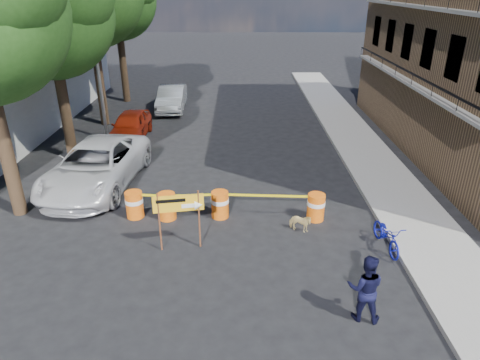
{
  "coord_description": "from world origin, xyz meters",
  "views": [
    {
      "loc": [
        0.54,
        -10.58,
        7.01
      ],
      "look_at": [
        0.56,
        1.8,
        1.3
      ],
      "focal_mm": 32.0,
      "sensor_mm": 36.0,
      "label": 1
    }
  ],
  "objects_px": {
    "detour_sign": "(185,207)",
    "pedestrian": "(365,288)",
    "barrel_mid_right": "(220,204)",
    "barrel_far_left": "(134,204)",
    "barrel_mid_left": "(167,206)",
    "bicycle": "(389,223)",
    "dog": "(300,223)",
    "suv_white": "(96,166)",
    "sedan_silver": "(172,98)",
    "sedan_red": "(130,125)",
    "barrel_far_right": "(316,206)"
  },
  "relations": [
    {
      "from": "dog",
      "to": "detour_sign",
      "type": "bearing_deg",
      "value": 128.96
    },
    {
      "from": "suv_white",
      "to": "detour_sign",
      "type": "bearing_deg",
      "value": -42.15
    },
    {
      "from": "barrel_mid_left",
      "to": "sedan_red",
      "type": "xyz_separation_m",
      "value": [
        -3.0,
        7.95,
        0.2
      ]
    },
    {
      "from": "barrel_mid_left",
      "to": "dog",
      "type": "height_order",
      "value": "barrel_mid_left"
    },
    {
      "from": "pedestrian",
      "to": "dog",
      "type": "xyz_separation_m",
      "value": [
        -0.94,
        3.76,
        -0.53
      ]
    },
    {
      "from": "barrel_far_right",
      "to": "pedestrian",
      "type": "xyz_separation_m",
      "value": [
        0.34,
        -4.51,
        0.36
      ]
    },
    {
      "from": "barrel_far_right",
      "to": "sedan_silver",
      "type": "height_order",
      "value": "sedan_silver"
    },
    {
      "from": "barrel_mid_left",
      "to": "sedan_red",
      "type": "bearing_deg",
      "value": 110.67
    },
    {
      "from": "suv_white",
      "to": "barrel_far_left",
      "type": "bearing_deg",
      "value": -45.62
    },
    {
      "from": "sedan_silver",
      "to": "barrel_far_right",
      "type": "bearing_deg",
      "value": -65.46
    },
    {
      "from": "barrel_mid_right",
      "to": "bicycle",
      "type": "xyz_separation_m",
      "value": [
        4.87,
        -1.85,
        0.37
      ]
    },
    {
      "from": "detour_sign",
      "to": "pedestrian",
      "type": "height_order",
      "value": "detour_sign"
    },
    {
      "from": "barrel_mid_right",
      "to": "bicycle",
      "type": "relative_size",
      "value": 0.54
    },
    {
      "from": "barrel_far_left",
      "to": "barrel_mid_left",
      "type": "relative_size",
      "value": 1.0
    },
    {
      "from": "barrel_mid_left",
      "to": "sedan_silver",
      "type": "height_order",
      "value": "sedan_silver"
    },
    {
      "from": "barrel_far_right",
      "to": "dog",
      "type": "xyz_separation_m",
      "value": [
        -0.6,
        -0.75,
        -0.17
      ]
    },
    {
      "from": "barrel_far_left",
      "to": "sedan_silver",
      "type": "height_order",
      "value": "sedan_silver"
    },
    {
      "from": "dog",
      "to": "barrel_far_left",
      "type": "bearing_deg",
      "value": 104.28
    },
    {
      "from": "pedestrian",
      "to": "dog",
      "type": "relative_size",
      "value": 2.3
    },
    {
      "from": "barrel_mid_left",
      "to": "suv_white",
      "type": "height_order",
      "value": "suv_white"
    },
    {
      "from": "barrel_mid_left",
      "to": "dog",
      "type": "relative_size",
      "value": 1.24
    },
    {
      "from": "barrel_far_left",
      "to": "sedan_silver",
      "type": "bearing_deg",
      "value": 92.83
    },
    {
      "from": "barrel_mid_right",
      "to": "sedan_silver",
      "type": "distance_m",
      "value": 13.57
    },
    {
      "from": "dog",
      "to": "sedan_silver",
      "type": "relative_size",
      "value": 0.17
    },
    {
      "from": "barrel_mid_right",
      "to": "barrel_far_left",
      "type": "bearing_deg",
      "value": -179.94
    },
    {
      "from": "barrel_far_left",
      "to": "barrel_mid_left",
      "type": "xyz_separation_m",
      "value": [
        1.08,
        -0.11,
        0.0
      ]
    },
    {
      "from": "suv_white",
      "to": "pedestrian",
      "type": "bearing_deg",
      "value": -35.46
    },
    {
      "from": "bicycle",
      "to": "sedan_silver",
      "type": "xyz_separation_m",
      "value": [
        -8.31,
        14.98,
        -0.13
      ]
    },
    {
      "from": "barrel_mid_left",
      "to": "barrel_mid_right",
      "type": "xyz_separation_m",
      "value": [
        1.71,
        0.11,
        0.0
      ]
    },
    {
      "from": "barrel_far_left",
      "to": "sedan_red",
      "type": "relative_size",
      "value": 0.23
    },
    {
      "from": "barrel_mid_right",
      "to": "detour_sign",
      "type": "xyz_separation_m",
      "value": [
        -0.88,
        -1.82,
        0.86
      ]
    },
    {
      "from": "detour_sign",
      "to": "sedan_red",
      "type": "height_order",
      "value": "detour_sign"
    },
    {
      "from": "pedestrian",
      "to": "barrel_mid_right",
      "type": "bearing_deg",
      "value": -40.69
    },
    {
      "from": "barrel_far_right",
      "to": "detour_sign",
      "type": "bearing_deg",
      "value": -157.62
    },
    {
      "from": "barrel_mid_left",
      "to": "sedan_red",
      "type": "distance_m",
      "value": 8.5
    },
    {
      "from": "barrel_mid_left",
      "to": "sedan_red",
      "type": "height_order",
      "value": "sedan_red"
    },
    {
      "from": "barrel_mid_right",
      "to": "barrel_mid_left",
      "type": "bearing_deg",
      "value": -176.26
    },
    {
      "from": "bicycle",
      "to": "barrel_far_left",
      "type": "bearing_deg",
      "value": 160.07
    },
    {
      "from": "dog",
      "to": "suv_white",
      "type": "xyz_separation_m",
      "value": [
        -7.21,
        3.3,
        0.51
      ]
    },
    {
      "from": "barrel_far_left",
      "to": "sedan_silver",
      "type": "distance_m",
      "value": 13.15
    },
    {
      "from": "barrel_far_left",
      "to": "barrel_mid_right",
      "type": "distance_m",
      "value": 2.79
    },
    {
      "from": "suv_white",
      "to": "sedan_red",
      "type": "relative_size",
      "value": 1.51
    },
    {
      "from": "dog",
      "to": "sedan_silver",
      "type": "bearing_deg",
      "value": 47.13
    },
    {
      "from": "barrel_far_right",
      "to": "sedan_red",
      "type": "relative_size",
      "value": 0.23
    },
    {
      "from": "bicycle",
      "to": "sedan_silver",
      "type": "bearing_deg",
      "value": 112.67
    },
    {
      "from": "pedestrian",
      "to": "suv_white",
      "type": "relative_size",
      "value": 0.28
    },
    {
      "from": "detour_sign",
      "to": "suv_white",
      "type": "bearing_deg",
      "value": 123.16
    },
    {
      "from": "barrel_mid_left",
      "to": "bicycle",
      "type": "height_order",
      "value": "bicycle"
    },
    {
      "from": "barrel_far_left",
      "to": "pedestrian",
      "type": "xyz_separation_m",
      "value": [
        6.23,
        -4.68,
        0.36
      ]
    },
    {
      "from": "barrel_mid_left",
      "to": "pedestrian",
      "type": "distance_m",
      "value": 6.9
    }
  ]
}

